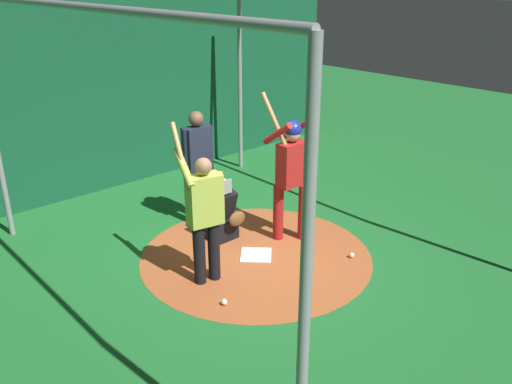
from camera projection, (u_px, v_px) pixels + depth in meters
name	position (u px, v px, depth m)	size (l,w,h in m)	color
ground_plane	(256.00, 256.00, 7.41)	(26.30, 26.30, 0.00)	#1E6B2D
dirt_circle	(256.00, 255.00, 7.41)	(3.17, 3.17, 0.01)	#AD562D
home_plate	(256.00, 255.00, 7.40)	(0.42, 0.42, 0.01)	white
batter	(291.00, 169.00, 7.49)	(0.68, 0.49, 2.11)	maroon
catcher	(222.00, 215.00, 7.76)	(0.58, 0.40, 0.95)	black
umpire	(198.00, 162.00, 8.04)	(0.22, 0.49, 1.76)	#4C4C51
visitor	(204.00, 212.00, 6.47)	(0.60, 0.51, 2.01)	black
back_wall	(110.00, 83.00, 9.27)	(0.23, 10.30, 3.67)	#145133
cage_frame	(256.00, 86.00, 6.52)	(5.94, 4.57, 3.39)	gray
baseball_0	(224.00, 302.00, 6.29)	(0.07, 0.07, 0.07)	white
baseball_1	(217.00, 224.00, 8.25)	(0.07, 0.07, 0.07)	white
baseball_2	(352.00, 255.00, 7.33)	(0.07, 0.07, 0.07)	white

